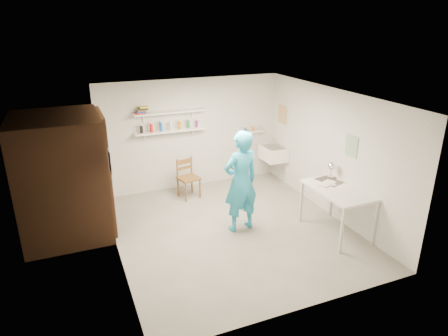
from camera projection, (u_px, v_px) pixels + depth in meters
name	position (u px, v px, depth m)	size (l,w,h in m)	color
floor	(232.00, 230.00, 7.17)	(4.00, 4.50, 0.02)	slate
ceiling	(234.00, 96.00, 6.31)	(4.00, 4.50, 0.02)	silver
wall_back	(191.00, 134.00, 8.70)	(4.00, 0.02, 2.40)	silver
wall_front	(309.00, 229.00, 4.79)	(4.00, 0.02, 2.40)	silver
wall_left	(111.00, 185.00, 6.02)	(0.02, 4.50, 2.40)	silver
wall_right	(331.00, 153.00, 7.46)	(0.02, 4.50, 2.40)	silver
doorway_recess	(105.00, 174.00, 7.01)	(0.02, 0.90, 2.00)	black
corridor_box	(62.00, 177.00, 6.74)	(1.40, 1.50, 2.10)	brown
door_lintel	(100.00, 115.00, 6.64)	(0.06, 1.05, 0.10)	brown
door_jamb_near	(110.00, 184.00, 6.58)	(0.06, 0.10, 2.00)	brown
door_jamb_far	(103.00, 165.00, 7.45)	(0.06, 0.10, 2.00)	brown
shelf_lower	(170.00, 131.00, 8.35)	(1.50, 0.22, 0.03)	white
shelf_upper	(170.00, 112.00, 8.21)	(1.50, 0.22, 0.03)	white
ledge_shelf	(249.00, 132.00, 9.13)	(0.70, 0.14, 0.03)	white
poster_left	(110.00, 162.00, 5.95)	(0.01, 0.28, 0.36)	#334C7F
poster_right_a	(282.00, 114.00, 8.88)	(0.01, 0.34, 0.42)	#995933
poster_right_b	(352.00, 146.00, 6.87)	(0.01, 0.30, 0.38)	#3F724C
belfast_sink	(274.00, 153.00, 9.01)	(0.48, 0.60, 0.30)	white
man	(241.00, 182.00, 6.89)	(0.67, 0.44, 1.83)	#289FC8
wall_clock	(237.00, 161.00, 6.99)	(0.33, 0.33, 0.04)	#CAC58A
wooden_chair	(189.00, 178.00, 8.32)	(0.40, 0.38, 0.87)	brown
work_table	(336.00, 211.00, 6.95)	(0.75, 1.25, 0.83)	silver
desk_lamp	(332.00, 166.00, 7.23)	(0.16, 0.16, 0.16)	white
spray_cans	(170.00, 126.00, 8.32)	(1.26, 0.06, 0.17)	black
book_stack	(142.00, 110.00, 7.98)	(0.26, 0.14, 0.14)	red
ledge_pots	(249.00, 129.00, 9.11)	(0.48, 0.07, 0.09)	silver
papers	(339.00, 188.00, 6.80)	(0.30, 0.22, 0.02)	silver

